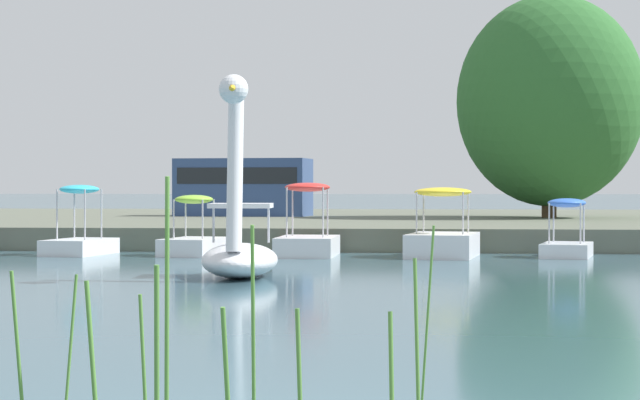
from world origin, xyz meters
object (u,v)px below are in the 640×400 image
(tree_willow_overhanging, at_px, (549,101))
(swan_boat, at_px, (239,243))
(pedal_boat_yellow, at_px, (443,237))
(parked_van, at_px, (243,185))
(pedal_boat_red, at_px, (307,236))
(pedal_boat_blue, at_px, (567,238))
(pedal_boat_lime, at_px, (194,239))
(pedal_boat_cyan, at_px, (80,236))

(tree_willow_overhanging, bearing_deg, swan_boat, -109.63)
(pedal_boat_yellow, height_order, parked_van, parked_van)
(swan_boat, relative_size, pedal_boat_red, 1.45)
(pedal_boat_blue, distance_m, pedal_boat_lime, 8.24)
(tree_willow_overhanging, xyz_separation_m, parked_van, (-10.13, 1.40, -2.68))
(swan_boat, height_order, pedal_boat_yellow, swan_boat)
(pedal_boat_lime, distance_m, pedal_boat_cyan, 2.63)
(parked_van, bearing_deg, tree_willow_overhanging, -7.89)
(tree_willow_overhanging, bearing_deg, pedal_boat_red, -117.03)
(pedal_boat_yellow, bearing_deg, pedal_boat_blue, 4.64)
(pedal_boat_yellow, xyz_separation_m, tree_willow_overhanging, (3.41, 12.64, 3.85))
(pedal_boat_red, height_order, pedal_boat_cyan, pedal_boat_red)
(swan_boat, bearing_deg, pedal_boat_lime, 108.01)
(pedal_boat_red, height_order, pedal_boat_lime, pedal_boat_red)
(pedal_boat_red, relative_size, pedal_boat_lime, 1.12)
(swan_boat, bearing_deg, tree_willow_overhanging, 70.37)
(pedal_boat_cyan, bearing_deg, parked_van, 84.10)
(swan_boat, bearing_deg, pedal_boat_blue, 47.63)
(swan_boat, xyz_separation_m, pedal_boat_cyan, (-4.76, 6.54, -0.15))
(pedal_boat_blue, xyz_separation_m, pedal_boat_cyan, (-10.86, -0.15, 0.01))
(pedal_boat_blue, distance_m, pedal_boat_red, 5.68)
(pedal_boat_blue, distance_m, pedal_boat_yellow, 2.70)
(pedal_boat_yellow, xyz_separation_m, pedal_boat_lime, (-5.54, 0.07, -0.08))
(swan_boat, xyz_separation_m, pedal_boat_red, (0.43, 6.58, -0.15))
(pedal_boat_yellow, xyz_separation_m, pedal_boat_red, (-2.99, 0.11, -0.01))
(pedal_boat_yellow, relative_size, pedal_boat_lime, 1.23)
(pedal_boat_red, distance_m, parked_van, 14.48)
(pedal_boat_cyan, xyz_separation_m, tree_willow_overhanging, (11.58, 12.58, 3.86))
(pedal_boat_blue, bearing_deg, pedal_boat_red, -178.86)
(pedal_boat_red, distance_m, tree_willow_overhanging, 14.59)
(pedal_boat_blue, xyz_separation_m, parked_van, (-9.42, 13.83, 1.19))
(pedal_boat_lime, distance_m, tree_willow_overhanging, 15.92)
(parked_van, bearing_deg, pedal_boat_blue, -55.75)
(pedal_boat_yellow, xyz_separation_m, parked_van, (-6.72, 14.05, 1.16))
(parked_van, bearing_deg, pedal_boat_red, -75.00)
(swan_boat, height_order, pedal_boat_cyan, swan_boat)
(pedal_boat_red, xyz_separation_m, pedal_boat_cyan, (-5.18, -0.04, -0.00))
(swan_boat, distance_m, pedal_boat_blue, 9.06)
(pedal_boat_cyan, xyz_separation_m, parked_van, (1.45, 13.98, 1.18))
(pedal_boat_yellow, height_order, tree_willow_overhanging, tree_willow_overhanging)
(pedal_boat_red, height_order, tree_willow_overhanging, tree_willow_overhanging)
(pedal_boat_yellow, relative_size, pedal_boat_cyan, 1.20)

